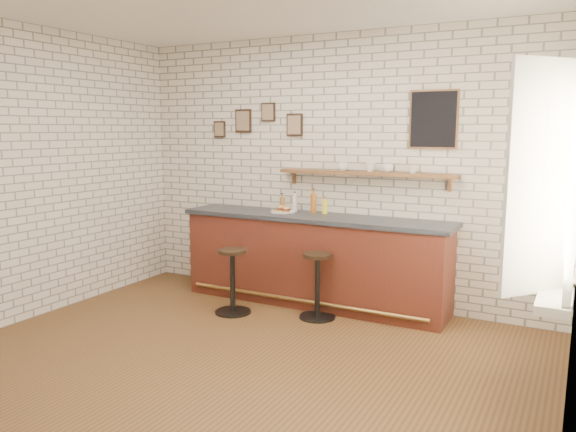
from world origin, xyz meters
name	(u,v)px	position (x,y,z in m)	size (l,w,h in m)	color
ground	(240,359)	(0.00, 0.00, 0.00)	(5.00, 5.00, 0.00)	brown
bar_counter	(314,260)	(-0.11, 1.70, 0.51)	(3.10, 0.65, 1.01)	#5A2318
sandwich_plate	(283,212)	(-0.52, 1.73, 1.02)	(0.28, 0.28, 0.01)	white
ciabatta_sandwich	(284,209)	(-0.51, 1.73, 1.05)	(0.21, 0.14, 0.06)	tan
potato_chips	(281,211)	(-0.54, 1.73, 1.02)	(0.26, 0.19, 0.00)	#EAAC52
bitters_bottle_brown	(282,203)	(-0.60, 1.87, 1.09)	(0.06, 0.06, 0.20)	brown
bitters_bottle_white	(295,203)	(-0.44, 1.87, 1.10)	(0.06, 0.06, 0.23)	silver
bitters_bottle_amber	(313,203)	(-0.20, 1.87, 1.12)	(0.07, 0.07, 0.28)	#AD5F1B
condiment_bottle_yellow	(325,207)	(-0.06, 1.87, 1.09)	(0.06, 0.06, 0.19)	yellow
bar_stool_left	(233,279)	(-0.73, 1.00, 0.37)	(0.39, 0.39, 0.70)	black
bar_stool_right	(317,284)	(0.13, 1.27, 0.37)	(0.39, 0.39, 0.69)	black
wall_shelf	(365,173)	(0.40, 1.90, 1.48)	(2.00, 0.18, 0.18)	brown
shelf_cup_a	(343,167)	(0.14, 1.90, 1.54)	(0.11, 0.11, 0.09)	white
shelf_cup_b	(371,167)	(0.46, 1.90, 1.55)	(0.10, 0.10, 0.10)	white
shelf_cup_c	(388,168)	(0.66, 1.90, 1.54)	(0.11, 0.11, 0.09)	white
shelf_cup_d	(413,169)	(0.92, 1.90, 1.54)	(0.09, 0.09, 0.08)	white
back_wall_decor	(354,120)	(0.23, 1.98, 2.05)	(2.96, 0.02, 0.56)	black
window_sill	(558,285)	(2.40, 0.30, 0.90)	(0.20, 1.35, 0.06)	white
casement_window	(559,175)	(2.36, 0.30, 1.65)	(0.40, 1.30, 1.56)	white
book_lower	(555,281)	(2.38, 0.24, 0.94)	(0.18, 0.25, 0.02)	tan
book_upper	(555,277)	(2.38, 0.27, 0.96)	(0.17, 0.24, 0.02)	tan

